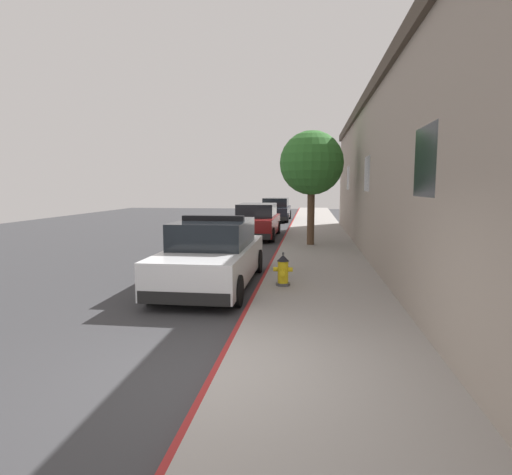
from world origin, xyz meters
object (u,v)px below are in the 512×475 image
police_cruiser (213,255)px  parked_car_dark_far (276,210)px  parked_car_silver_ahead (257,221)px  fire_hydrant (283,270)px  street_tree (312,164)px

police_cruiser → parked_car_dark_far: bearing=90.3°
parked_car_silver_ahead → parked_car_dark_far: (0.10, 9.76, 0.00)m
fire_hydrant → street_tree: bearing=85.0°
police_cruiser → street_tree: size_ratio=1.12×
police_cruiser → fire_hydrant: (1.70, -0.35, -0.26)m
parked_car_silver_ahead → street_tree: street_tree is taller
fire_hydrant → street_tree: street_tree is taller
police_cruiser → parked_car_silver_ahead: police_cruiser is taller
parked_car_silver_ahead → parked_car_dark_far: size_ratio=1.00×
parked_car_silver_ahead → parked_car_dark_far: 9.76m
street_tree → parked_car_silver_ahead: bearing=128.3°
parked_car_dark_far → parked_car_silver_ahead: bearing=-90.6°
street_tree → parked_car_dark_far: bearing=100.5°
police_cruiser → fire_hydrant: police_cruiser is taller
street_tree → fire_hydrant: bearing=-95.0°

